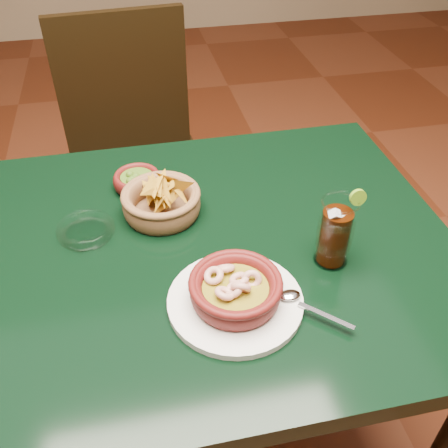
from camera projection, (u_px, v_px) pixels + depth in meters
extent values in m
plane|color=#471C0C|center=(175.00, 441.00, 1.44)|extent=(7.00, 7.00, 0.00)
cube|color=black|center=(152.00, 258.00, 0.98)|extent=(1.20, 0.80, 0.04)
cylinder|color=black|center=(325.00, 247.00, 1.56)|extent=(0.06, 0.06, 0.71)
cube|color=black|center=(142.00, 183.00, 1.62)|extent=(0.48, 0.48, 0.04)
cylinder|color=black|center=(101.00, 286.00, 1.59)|extent=(0.04, 0.04, 0.47)
cylinder|color=black|center=(214.00, 262.00, 1.68)|extent=(0.04, 0.04, 0.47)
cylinder|color=black|center=(90.00, 215.00, 1.87)|extent=(0.04, 0.04, 0.47)
cylinder|color=black|center=(188.00, 197.00, 1.96)|extent=(0.04, 0.04, 0.47)
cube|color=black|center=(123.00, 85.00, 1.61)|extent=(0.42, 0.07, 0.46)
cylinder|color=silver|center=(235.00, 301.00, 0.86)|extent=(0.23, 0.23, 0.01)
cylinder|color=#4C0F0E|center=(235.00, 297.00, 0.85)|extent=(0.14, 0.14, 0.01)
torus|color=#4C0F0E|center=(235.00, 290.00, 0.84)|extent=(0.18, 0.18, 0.04)
torus|color=#4C0F0E|center=(236.00, 283.00, 0.83)|extent=(0.16, 0.16, 0.01)
cylinder|color=#6F6416|center=(235.00, 288.00, 0.84)|extent=(0.12, 0.12, 0.01)
torus|color=#D1A08F|center=(252.00, 280.00, 0.84)|extent=(0.05, 0.04, 0.05)
torus|color=#D1A08F|center=(239.00, 279.00, 0.84)|extent=(0.05, 0.05, 0.02)
torus|color=#D1A08F|center=(225.00, 268.00, 0.86)|extent=(0.04, 0.04, 0.04)
torus|color=#D1A08F|center=(214.00, 276.00, 0.84)|extent=(0.04, 0.05, 0.03)
torus|color=#D1A08F|center=(225.00, 293.00, 0.81)|extent=(0.05, 0.05, 0.03)
torus|color=#D1A08F|center=(234.00, 289.00, 0.82)|extent=(0.04, 0.04, 0.03)
torus|color=#D1A08F|center=(241.00, 288.00, 0.82)|extent=(0.04, 0.04, 0.04)
cube|color=silver|center=(326.00, 316.00, 0.82)|extent=(0.08, 0.08, 0.00)
ellipsoid|color=silver|center=(290.00, 295.00, 0.85)|extent=(0.04, 0.03, 0.01)
cylinder|color=brown|center=(162.00, 212.00, 1.05)|extent=(0.14, 0.14, 0.01)
torus|color=brown|center=(162.00, 203.00, 1.04)|extent=(0.20, 0.20, 0.06)
torus|color=brown|center=(161.00, 194.00, 1.02)|extent=(0.16, 0.16, 0.01)
cone|color=#BC881F|center=(153.00, 186.00, 1.01)|extent=(0.07, 0.07, 0.05)
cone|color=#BC881F|center=(170.00, 196.00, 1.03)|extent=(0.08, 0.06, 0.06)
cone|color=#BC881F|center=(162.00, 191.00, 1.02)|extent=(0.07, 0.06, 0.06)
cone|color=#BC881F|center=(157.00, 188.00, 1.01)|extent=(0.05, 0.08, 0.07)
cone|color=#BC881F|center=(171.00, 191.00, 1.05)|extent=(0.07, 0.05, 0.07)
cone|color=#BC881F|center=(182.00, 195.00, 1.01)|extent=(0.05, 0.08, 0.07)
cone|color=#BC881F|center=(181.00, 186.00, 1.01)|extent=(0.08, 0.03, 0.08)
cone|color=#BC881F|center=(152.00, 191.00, 1.03)|extent=(0.08, 0.06, 0.06)
cone|color=#BC881F|center=(150.00, 192.00, 1.04)|extent=(0.04, 0.08, 0.08)
cone|color=#BC881F|center=(161.00, 203.00, 1.02)|extent=(0.05, 0.06, 0.07)
cone|color=#BC881F|center=(159.00, 202.00, 1.02)|extent=(0.05, 0.08, 0.06)
cone|color=#BC881F|center=(160.00, 182.00, 1.05)|extent=(0.07, 0.08, 0.05)
cone|color=#BC881F|center=(151.00, 198.00, 1.05)|extent=(0.04, 0.08, 0.07)
cone|color=#BC881F|center=(163.00, 193.00, 1.05)|extent=(0.06, 0.06, 0.08)
cone|color=#BC881F|center=(157.00, 186.00, 1.02)|extent=(0.08, 0.04, 0.08)
cone|color=#BC881F|center=(166.00, 196.00, 1.02)|extent=(0.04, 0.06, 0.05)
cone|color=#BC881F|center=(168.00, 186.00, 1.03)|extent=(0.07, 0.08, 0.06)
cone|color=#BC881F|center=(153.00, 192.00, 1.02)|extent=(0.08, 0.05, 0.07)
cone|color=#BC881F|center=(163.00, 195.00, 1.02)|extent=(0.04, 0.07, 0.07)
cone|color=#BC881F|center=(152.00, 193.00, 1.06)|extent=(0.05, 0.08, 0.07)
cone|color=#BC881F|center=(160.00, 194.00, 1.03)|extent=(0.08, 0.08, 0.03)
cone|color=#BC881F|center=(164.00, 198.00, 1.02)|extent=(0.04, 0.08, 0.07)
cone|color=#BC881F|center=(153.00, 188.00, 1.00)|extent=(0.07, 0.04, 0.06)
cone|color=#BC881F|center=(167.00, 178.00, 1.05)|extent=(0.08, 0.04, 0.08)
cylinder|color=#4C0F0E|center=(138.00, 187.00, 1.12)|extent=(0.09, 0.09, 0.01)
torus|color=#4C0F0E|center=(137.00, 180.00, 1.11)|extent=(0.12, 0.12, 0.04)
cylinder|color=#2A490E|center=(137.00, 178.00, 1.11)|extent=(0.07, 0.07, 0.01)
sphere|color=#2A490E|center=(130.00, 181.00, 1.09)|extent=(0.02, 0.02, 0.02)
sphere|color=#2A490E|center=(136.00, 177.00, 1.10)|extent=(0.02, 0.02, 0.02)
sphere|color=#2A490E|center=(133.00, 180.00, 1.09)|extent=(0.02, 0.02, 0.02)
sphere|color=#2A490E|center=(136.00, 177.00, 1.10)|extent=(0.02, 0.02, 0.02)
sphere|color=#2A490E|center=(130.00, 175.00, 1.11)|extent=(0.02, 0.02, 0.02)
cylinder|color=white|center=(330.00, 259.00, 0.94)|extent=(0.06, 0.06, 0.01)
torus|color=white|center=(335.00, 232.00, 0.90)|extent=(0.14, 0.14, 0.08)
cylinder|color=black|center=(334.00, 237.00, 0.91)|extent=(0.05, 0.05, 0.11)
cube|color=silver|center=(344.00, 221.00, 0.87)|extent=(0.02, 0.02, 0.03)
cube|color=silver|center=(335.00, 214.00, 0.86)|extent=(0.02, 0.02, 0.03)
cube|color=silver|center=(343.00, 219.00, 0.89)|extent=(0.02, 0.02, 0.02)
torus|color=white|center=(341.00, 202.00, 0.86)|extent=(0.07, 0.07, 0.00)
cylinder|color=#5B8B18|center=(358.00, 197.00, 0.86)|extent=(0.03, 0.01, 0.03)
cylinder|color=white|center=(87.00, 234.00, 1.00)|extent=(0.10, 0.10, 0.01)
torus|color=white|center=(86.00, 230.00, 0.99)|extent=(0.12, 0.12, 0.03)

